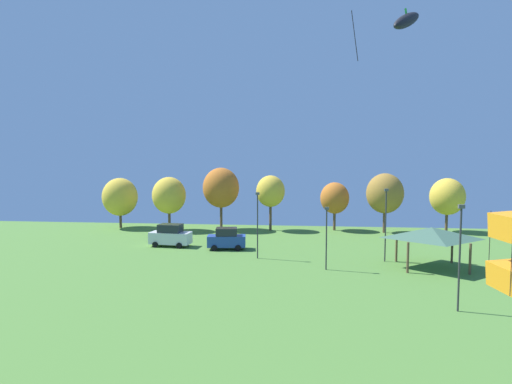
# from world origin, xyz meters

# --- Properties ---
(kite_flying_6) EXTENTS (3.77, 4.48, 2.98)m
(kite_flying_6) POSITION_xyz_m (9.97, 36.81, 21.13)
(kite_flying_6) COLOR black
(parked_car_leftmost) EXTENTS (4.63, 2.38, 2.48)m
(parked_car_leftmost) POSITION_xyz_m (-12.98, 43.84, 1.21)
(parked_car_leftmost) COLOR silver
(parked_car_leftmost) RESTS_ON ground
(parked_car_second_from_left) EXTENTS (4.22, 2.32, 2.31)m
(parked_car_second_from_left) POSITION_xyz_m (-6.52, 42.97, 1.14)
(parked_car_second_from_left) COLOR #234299
(parked_car_second_from_left) RESTS_ON ground
(park_pavilion) EXTENTS (6.44, 5.01, 3.60)m
(park_pavilion) POSITION_xyz_m (12.73, 37.37, 3.08)
(park_pavilion) COLOR brown
(park_pavilion) RESTS_ON ground
(light_post_0) EXTENTS (0.36, 0.20, 6.42)m
(light_post_0) POSITION_xyz_m (-2.82, 39.25, 3.61)
(light_post_0) COLOR #2D2D33
(light_post_0) RESTS_ON ground
(light_post_1) EXTENTS (0.36, 0.20, 5.46)m
(light_post_1) POSITION_xyz_m (3.49, 35.74, 3.12)
(light_post_1) COLOR #2D2D33
(light_post_1) RESTS_ON ground
(light_post_2) EXTENTS (0.36, 0.20, 6.67)m
(light_post_2) POSITION_xyz_m (10.96, 26.73, 3.74)
(light_post_2) COLOR #2D2D33
(light_post_2) RESTS_ON ground
(light_post_3) EXTENTS (0.36, 0.20, 6.85)m
(light_post_3) POSITION_xyz_m (9.18, 39.26, 3.83)
(light_post_3) COLOR #2D2D33
(light_post_3) RESTS_ON ground
(treeline_tree_0) EXTENTS (4.90, 4.90, 7.12)m
(treeline_tree_0) POSITION_xyz_m (-24.13, 55.55, 4.42)
(treeline_tree_0) COLOR brown
(treeline_tree_0) RESTS_ON ground
(treeline_tree_1) EXTENTS (4.56, 4.56, 7.34)m
(treeline_tree_1) POSITION_xyz_m (-16.47, 54.11, 4.82)
(treeline_tree_1) COLOR brown
(treeline_tree_1) RESTS_ON ground
(treeline_tree_2) EXTENTS (5.02, 5.02, 8.60)m
(treeline_tree_2) POSITION_xyz_m (-9.53, 55.53, 5.82)
(treeline_tree_2) COLOR brown
(treeline_tree_2) RESTS_ON ground
(treeline_tree_3) EXTENTS (3.93, 3.93, 7.55)m
(treeline_tree_3) POSITION_xyz_m (-2.68, 55.69, 5.37)
(treeline_tree_3) COLOR brown
(treeline_tree_3) RESTS_ON ground
(treeline_tree_4) EXTENTS (3.91, 3.91, 6.61)m
(treeline_tree_4) POSITION_xyz_m (6.06, 56.54, 4.44)
(treeline_tree_4) COLOR brown
(treeline_tree_4) RESTS_ON ground
(treeline_tree_5) EXTENTS (4.81, 4.81, 7.89)m
(treeline_tree_5) POSITION_xyz_m (12.47, 55.27, 5.23)
(treeline_tree_5) COLOR brown
(treeline_tree_5) RESTS_ON ground
(treeline_tree_6) EXTENTS (4.49, 4.49, 7.22)m
(treeline_tree_6) POSITION_xyz_m (20.96, 56.89, 4.74)
(treeline_tree_6) COLOR brown
(treeline_tree_6) RESTS_ON ground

